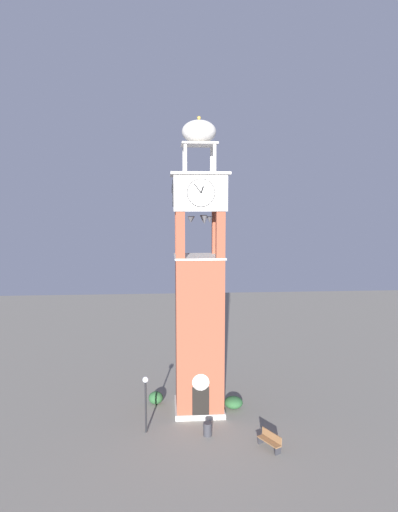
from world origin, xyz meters
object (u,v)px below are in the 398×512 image
lamp_post (146,394)px  trash_bin (208,429)px  clock_tower (199,296)px  park_bench (270,440)px

lamp_post → trash_bin: bearing=-10.0°
lamp_post → trash_bin: size_ratio=4.43×
clock_tower → trash_bin: 8.31m
lamp_post → trash_bin: lamp_post is taller
trash_bin → lamp_post: bearing=170.0°
park_bench → trash_bin: size_ratio=2.01×
park_bench → trash_bin: bearing=153.4°
lamp_post → park_bench: bearing=-18.4°
clock_tower → trash_bin: clock_tower is taller
park_bench → lamp_post: lamp_post is taller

